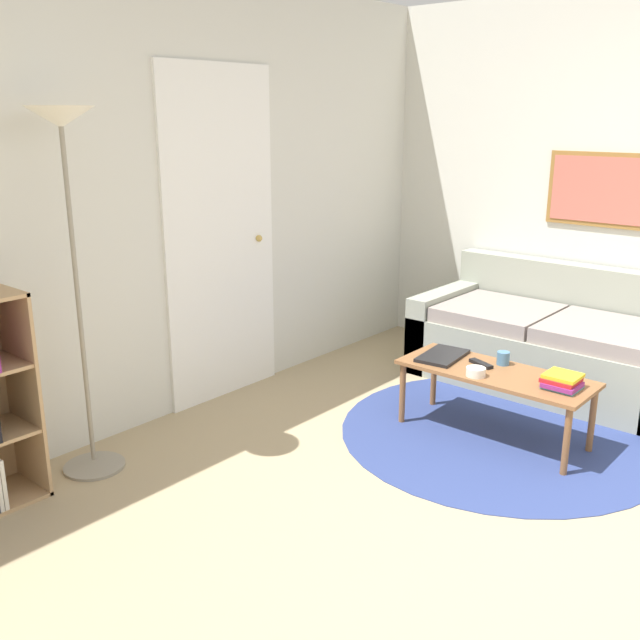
# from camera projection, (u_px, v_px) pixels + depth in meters

# --- Properties ---
(ground_plane) EXTENTS (14.00, 14.00, 0.00)m
(ground_plane) POSITION_uv_depth(u_px,v_px,m) (640.00, 586.00, 2.82)
(ground_plane) COLOR tan
(wall_back) EXTENTS (7.69, 0.11, 2.60)m
(wall_back) POSITION_uv_depth(u_px,v_px,m) (177.00, 203.00, 4.22)
(wall_back) COLOR silver
(wall_back) RESTS_ON ground_plane
(wall_right) EXTENTS (0.08, 5.78, 2.60)m
(wall_right) POSITION_uv_depth(u_px,v_px,m) (567.00, 187.00, 5.05)
(wall_right) COLOR silver
(wall_right) RESTS_ON ground_plane
(rug) EXTENTS (1.86, 1.86, 0.01)m
(rug) POSITION_uv_depth(u_px,v_px,m) (500.00, 433.00, 4.17)
(rug) COLOR navy
(rug) RESTS_ON ground_plane
(floor_lamp) EXTENTS (0.32, 0.32, 1.84)m
(floor_lamp) POSITION_uv_depth(u_px,v_px,m) (66.00, 178.00, 3.35)
(floor_lamp) COLOR gray
(floor_lamp) RESTS_ON ground_plane
(couch) EXTENTS (0.91, 1.79, 0.78)m
(couch) POSITION_uv_depth(u_px,v_px,m) (555.00, 344.00, 4.90)
(couch) COLOR gray
(couch) RESTS_ON ground_plane
(coffee_table) EXTENTS (0.43, 1.09, 0.40)m
(coffee_table) POSITION_uv_depth(u_px,v_px,m) (495.00, 378.00, 4.04)
(coffee_table) COLOR brown
(coffee_table) RESTS_ON ground_plane
(laptop) EXTENTS (0.37, 0.25, 0.02)m
(laptop) POSITION_uv_depth(u_px,v_px,m) (442.00, 356.00, 4.25)
(laptop) COLOR black
(laptop) RESTS_ON coffee_table
(bowl) EXTENTS (0.11, 0.11, 0.05)m
(bowl) POSITION_uv_depth(u_px,v_px,m) (476.00, 372.00, 3.95)
(bowl) COLOR silver
(bowl) RESTS_ON coffee_table
(book_stack_on_table) EXTENTS (0.19, 0.19, 0.08)m
(book_stack_on_table) POSITION_uv_depth(u_px,v_px,m) (562.00, 381.00, 3.77)
(book_stack_on_table) COLOR teal
(book_stack_on_table) RESTS_ON coffee_table
(cup) EXTENTS (0.07, 0.07, 0.08)m
(cup) POSITION_uv_depth(u_px,v_px,m) (503.00, 358.00, 4.12)
(cup) COLOR teal
(cup) RESTS_ON coffee_table
(remote) EXTENTS (0.10, 0.17, 0.02)m
(remote) POSITION_uv_depth(u_px,v_px,m) (481.00, 364.00, 4.12)
(remote) COLOR black
(remote) RESTS_ON coffee_table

